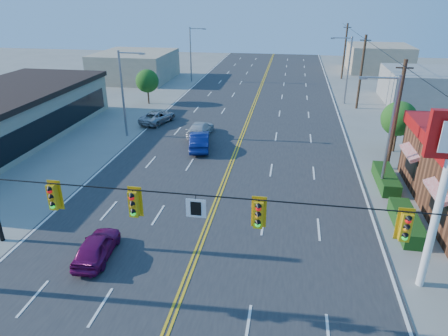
% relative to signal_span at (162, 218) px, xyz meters
% --- Properties ---
extents(ground, '(160.00, 160.00, 0.00)m').
position_rel_signal_span_xyz_m(ground, '(0.12, 0.00, -4.89)').
color(ground, gray).
rests_on(ground, ground).
extents(road, '(20.00, 120.00, 0.06)m').
position_rel_signal_span_xyz_m(road, '(0.12, 20.00, -4.86)').
color(road, '#2D2D30').
rests_on(road, ground).
extents(signal_span, '(24.32, 0.34, 9.00)m').
position_rel_signal_span_xyz_m(signal_span, '(0.00, 0.00, 0.00)').
color(signal_span, '#47301E').
rests_on(signal_span, ground).
extents(kfc_pylon, '(2.20, 0.36, 8.50)m').
position_rel_signal_span_xyz_m(kfc_pylon, '(11.12, 4.00, 1.16)').
color(kfc_pylon, white).
rests_on(kfc_pylon, ground).
extents(streetlight_se, '(2.55, 0.25, 8.00)m').
position_rel_signal_span_xyz_m(streetlight_se, '(10.91, 14.00, -0.37)').
color(streetlight_se, gray).
rests_on(streetlight_se, ground).
extents(streetlight_ne, '(2.55, 0.25, 8.00)m').
position_rel_signal_span_xyz_m(streetlight_ne, '(10.91, 38.00, -0.37)').
color(streetlight_ne, gray).
rests_on(streetlight_ne, ground).
extents(streetlight_sw, '(2.55, 0.25, 8.00)m').
position_rel_signal_span_xyz_m(streetlight_sw, '(-10.67, 22.00, -0.37)').
color(streetlight_sw, gray).
rests_on(streetlight_sw, ground).
extents(streetlight_nw, '(2.55, 0.25, 8.00)m').
position_rel_signal_span_xyz_m(streetlight_nw, '(-10.67, 48.00, -0.37)').
color(streetlight_nw, gray).
rests_on(streetlight_nw, ground).
extents(utility_pole_near, '(0.28, 0.28, 8.40)m').
position_rel_signal_span_xyz_m(utility_pole_near, '(12.32, 18.00, -0.69)').
color(utility_pole_near, '#47301E').
rests_on(utility_pole_near, ground).
extents(utility_pole_mid, '(0.28, 0.28, 8.40)m').
position_rel_signal_span_xyz_m(utility_pole_mid, '(12.32, 36.00, -0.69)').
color(utility_pole_mid, '#47301E').
rests_on(utility_pole_mid, ground).
extents(utility_pole_far, '(0.28, 0.28, 8.40)m').
position_rel_signal_span_xyz_m(utility_pole_far, '(12.32, 54.00, -0.69)').
color(utility_pole_far, '#47301E').
rests_on(utility_pole_far, ground).
extents(tree_kfc_rear, '(2.94, 2.94, 4.41)m').
position_rel_signal_span_xyz_m(tree_kfc_rear, '(13.62, 22.00, -1.95)').
color(tree_kfc_rear, '#47301E').
rests_on(tree_kfc_rear, ground).
extents(tree_west, '(2.80, 2.80, 4.20)m').
position_rel_signal_span_xyz_m(tree_west, '(-12.88, 34.00, -2.09)').
color(tree_west, '#47301E').
rests_on(tree_west, ground).
extents(bld_east_mid, '(12.00, 10.00, 4.00)m').
position_rel_signal_span_xyz_m(bld_east_mid, '(22.12, 40.00, -2.89)').
color(bld_east_mid, gray).
rests_on(bld_east_mid, ground).
extents(bld_west_far, '(11.00, 12.00, 4.20)m').
position_rel_signal_span_xyz_m(bld_west_far, '(-19.88, 48.00, -2.79)').
color(bld_west_far, tan).
rests_on(bld_west_far, ground).
extents(bld_east_far, '(10.00, 10.00, 4.40)m').
position_rel_signal_span_xyz_m(bld_east_far, '(19.12, 62.00, -2.69)').
color(bld_east_far, tan).
rests_on(bld_east_far, ground).
extents(car_magenta, '(1.82, 3.89, 1.29)m').
position_rel_signal_span_xyz_m(car_magenta, '(-4.87, 3.36, -4.24)').
color(car_magenta, '#720C4B').
rests_on(car_magenta, ground).
extents(car_blue, '(2.49, 4.88, 1.53)m').
position_rel_signal_span_xyz_m(car_blue, '(-3.14, 19.65, -4.12)').
color(car_blue, navy).
rests_on(car_blue, ground).
extents(car_white, '(2.03, 4.65, 1.33)m').
position_rel_signal_span_xyz_m(car_white, '(-3.86, 23.10, -4.22)').
color(car_white, '#B8B8B8').
rests_on(car_white, ground).
extents(car_silver, '(3.33, 4.98, 1.27)m').
position_rel_signal_span_xyz_m(car_silver, '(-9.18, 26.38, -4.25)').
color(car_silver, '#9D9DA2').
rests_on(car_silver, ground).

